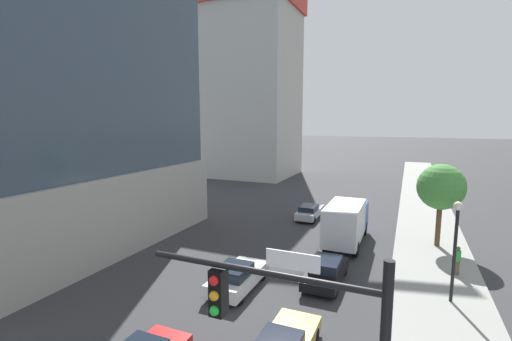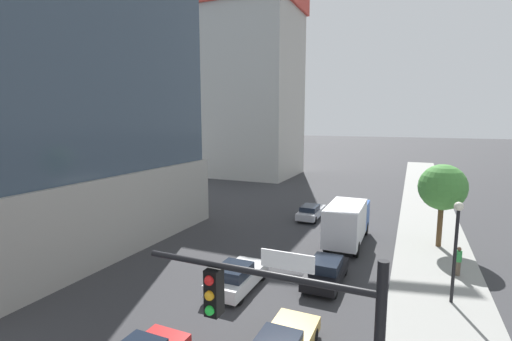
% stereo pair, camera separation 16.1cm
% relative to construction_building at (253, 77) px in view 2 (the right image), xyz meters
% --- Properties ---
extents(sidewalk, '(4.99, 120.00, 0.15)m').
position_rel_construction_building_xyz_m(sidewalk, '(26.40, -30.93, -16.11)').
color(sidewalk, gray).
rests_on(sidewalk, ground).
extents(construction_building, '(24.28, 13.94, 35.96)m').
position_rel_construction_building_xyz_m(construction_building, '(0.00, 0.00, 0.00)').
color(construction_building, '#B2AFA8').
rests_on(construction_building, ground).
extents(street_lamp, '(0.44, 0.44, 5.18)m').
position_rel_construction_building_xyz_m(street_lamp, '(26.89, -35.42, -12.59)').
color(street_lamp, black).
rests_on(street_lamp, sidewalk).
extents(street_tree, '(3.28, 3.28, 6.02)m').
position_rel_construction_building_xyz_m(street_tree, '(26.79, -26.64, -11.69)').
color(street_tree, brown).
rests_on(street_tree, sidewalk).
extents(car_white, '(1.92, 4.41, 1.52)m').
position_rel_construction_building_xyz_m(car_white, '(16.21, -38.29, -15.45)').
color(car_white, silver).
rests_on(car_white, ground).
extents(car_silver, '(1.74, 4.69, 1.35)m').
position_rel_construction_building_xyz_m(car_silver, '(16.21, -22.71, -15.51)').
color(car_silver, '#B7B7BC').
rests_on(car_silver, ground).
extents(car_black, '(1.89, 4.49, 1.41)m').
position_rel_construction_building_xyz_m(car_black, '(20.52, -35.53, -15.48)').
color(car_black, black).
rests_on(car_black, ground).
extents(box_truck, '(2.38, 7.40, 3.25)m').
position_rel_construction_building_xyz_m(box_truck, '(20.52, -28.54, -14.35)').
color(box_truck, '#1E4799').
rests_on(box_truck, ground).
extents(pedestrian_green_shirt, '(0.34, 0.34, 1.74)m').
position_rel_construction_building_xyz_m(pedestrian_green_shirt, '(27.52, -31.71, -15.15)').
color(pedestrian_green_shirt, brown).
rests_on(pedestrian_green_shirt, sidewalk).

